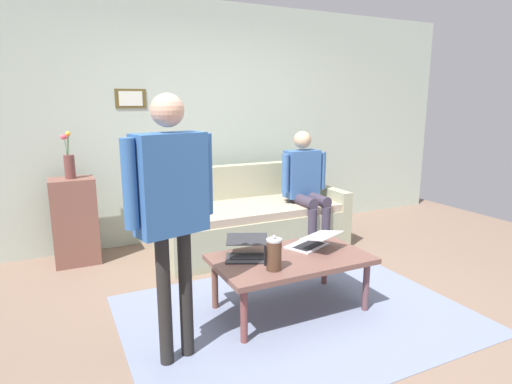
{
  "coord_description": "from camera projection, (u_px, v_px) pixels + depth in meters",
  "views": [
    {
      "loc": [
        1.67,
        2.61,
        1.6
      ],
      "look_at": [
        0.03,
        -0.75,
        0.8
      ],
      "focal_mm": 29.92,
      "sensor_mm": 36.0,
      "label": 1
    }
  ],
  "objects": [
    {
      "name": "laptop_left",
      "position": [
        247.0,
        251.0,
        3.24
      ],
      "size": [
        0.43,
        0.44,
        0.13
      ],
      "color": "#28282D",
      "rests_on": "coffee_table"
    },
    {
      "name": "couch",
      "position": [
        250.0,
        221.0,
        4.71
      ],
      "size": [
        2.0,
        0.92,
        0.88
      ],
      "color": "#9C9D7E",
      "rests_on": "ground_plane"
    },
    {
      "name": "coffee_table",
      "position": [
        290.0,
        262.0,
        3.27
      ],
      "size": [
        1.18,
        0.69,
        0.44
      ],
      "color": "brown",
      "rests_on": "ground_plane"
    },
    {
      "name": "person_seated",
      "position": [
        306.0,
        182.0,
        4.66
      ],
      "size": [
        0.55,
        0.51,
        1.28
      ],
      "color": "#393140",
      "rests_on": "ground_plane"
    },
    {
      "name": "back_wall",
      "position": [
        204.0,
        123.0,
        4.99
      ],
      "size": [
        7.04,
        0.11,
        2.7
      ],
      "color": "#ACBBAC",
      "rests_on": "ground_plane"
    },
    {
      "name": "flower_vase",
      "position": [
        69.0,
        163.0,
        4.1
      ],
      "size": [
        0.11,
        0.1,
        0.45
      ],
      "color": "brown",
      "rests_on": "side_shelf"
    },
    {
      "name": "person_standing",
      "position": [
        171.0,
        196.0,
        2.49
      ],
      "size": [
        0.58,
        0.28,
        1.65
      ],
      "color": "black",
      "rests_on": "ground_plane"
    },
    {
      "name": "area_rug",
      "position": [
        296.0,
        314.0,
        3.26
      ],
      "size": [
        2.53,
        1.88,
        0.01
      ],
      "primitive_type": "cube",
      "color": "slate",
      "rests_on": "ground_plane"
    },
    {
      "name": "ground_plane",
      "position": [
        302.0,
        309.0,
        3.35
      ],
      "size": [
        7.68,
        7.68,
        0.0
      ],
      "primitive_type": "plane",
      "color": "#765F4F"
    },
    {
      "name": "side_shelf",
      "position": [
        75.0,
        221.0,
        4.22
      ],
      "size": [
        0.42,
        0.32,
        0.86
      ],
      "color": "brown",
      "rests_on": "ground_plane"
    },
    {
      "name": "laptop_center",
      "position": [
        312.0,
        242.0,
        3.44
      ],
      "size": [
        0.44,
        0.46,
        0.15
      ],
      "color": "silver",
      "rests_on": "coffee_table"
    },
    {
      "name": "french_press",
      "position": [
        274.0,
        254.0,
        2.98
      ],
      "size": [
        0.13,
        0.11,
        0.26
      ],
      "color": "#4C3323",
      "rests_on": "coffee_table"
    }
  ]
}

